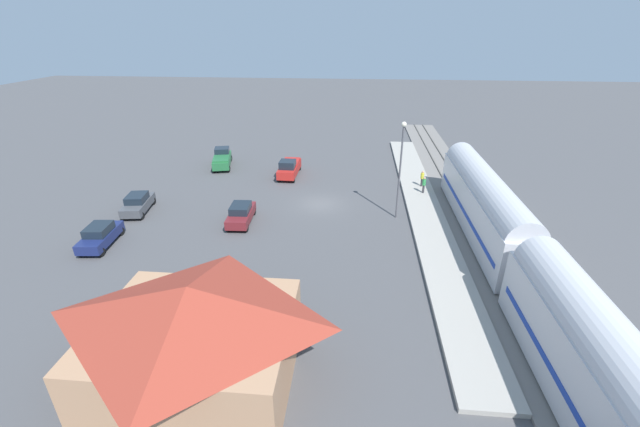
% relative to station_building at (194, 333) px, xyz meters
% --- Properties ---
extents(ground_plane, '(200.00, 200.00, 0.00)m').
position_rel_station_building_xyz_m(ground_plane, '(-4.00, -22.00, -2.87)').
color(ground_plane, '#4C4C4F').
extents(railway_track, '(4.80, 70.00, 0.30)m').
position_rel_station_building_xyz_m(railway_track, '(-18.00, -22.00, -2.78)').
color(railway_track, slate).
rests_on(railway_track, ground).
extents(platform, '(3.20, 46.00, 0.30)m').
position_rel_station_building_xyz_m(platform, '(-14.00, -22.00, -2.72)').
color(platform, '#A8A399').
rests_on(platform, ground).
extents(station_building, '(9.91, 8.36, 5.50)m').
position_rel_station_building_xyz_m(station_building, '(0.00, 0.00, 0.00)').
color(station_building, tan).
rests_on(station_building, ground).
extents(pedestrian_on_platform, '(0.36, 0.36, 1.71)m').
position_rel_station_building_xyz_m(pedestrian_on_platform, '(-14.38, -25.12, -1.59)').
color(pedestrian_on_platform, '#333338').
rests_on(pedestrian_on_platform, platform).
extents(pedestrian_waiting_far, '(0.36, 0.36, 1.71)m').
position_rel_station_building_xyz_m(pedestrian_waiting_far, '(-14.47, -27.03, -1.59)').
color(pedestrian_waiting_far, '#333338').
rests_on(pedestrian_waiting_far, platform).
extents(pickup_green, '(3.15, 5.71, 2.14)m').
position_rel_station_building_xyz_m(pickup_green, '(9.09, -32.38, -1.84)').
color(pickup_green, '#236638').
rests_on(pickup_green, ground).
extents(sedan_maroon, '(2.05, 4.58, 1.74)m').
position_rel_station_building_xyz_m(sedan_maroon, '(2.61, -17.26, -1.99)').
color(sedan_maroon, maroon).
rests_on(sedan_maroon, ground).
extents(pickup_red, '(2.08, 5.44, 2.14)m').
position_rel_station_building_xyz_m(pickup_red, '(0.28, -29.69, -1.84)').
color(pickup_red, red).
rests_on(pickup_red, ground).
extents(sedan_charcoal, '(2.49, 4.72, 1.74)m').
position_rel_station_building_xyz_m(sedan_charcoal, '(12.85, -18.62, -1.99)').
color(sedan_charcoal, '#47494F').
rests_on(sedan_charcoal, ground).
extents(sedan_navy, '(2.26, 4.66, 1.74)m').
position_rel_station_building_xyz_m(sedan_navy, '(12.67, -12.27, -1.99)').
color(sedan_navy, navy).
rests_on(sedan_navy, ground).
extents(light_pole_near_platform, '(0.44, 0.44, 8.78)m').
position_rel_station_building_xyz_m(light_pole_near_platform, '(-11.20, -19.58, 2.56)').
color(light_pole_near_platform, '#515156').
rests_on(light_pole_near_platform, ground).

